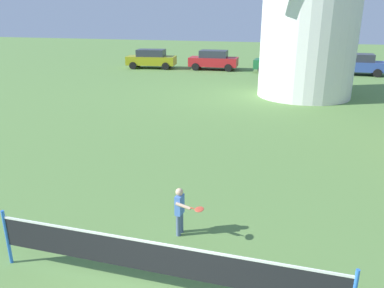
{
  "coord_description": "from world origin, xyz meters",
  "views": [
    {
      "loc": [
        1.69,
        -3.01,
        4.45
      ],
      "look_at": [
        -0.27,
        3.79,
        1.98
      ],
      "focal_mm": 35.3,
      "sensor_mm": 36.0,
      "label": 1
    }
  ],
  "objects_px": {
    "player_far": "(181,209)",
    "parked_car_blue": "(356,64)",
    "parked_car_mustard": "(151,59)",
    "parked_car_red": "(214,60)",
    "parked_car_green": "(283,62)",
    "tennis_net": "(158,258)"
  },
  "relations": [
    {
      "from": "player_far",
      "to": "parked_car_blue",
      "type": "height_order",
      "value": "parked_car_blue"
    },
    {
      "from": "parked_car_mustard",
      "to": "parked_car_blue",
      "type": "bearing_deg",
      "value": 3.42
    },
    {
      "from": "parked_car_red",
      "to": "parked_car_green",
      "type": "bearing_deg",
      "value": -2.48
    },
    {
      "from": "parked_car_mustard",
      "to": "player_far",
      "type": "bearing_deg",
      "value": -66.76
    },
    {
      "from": "parked_car_red",
      "to": "parked_car_green",
      "type": "xyz_separation_m",
      "value": [
        5.56,
        -0.24,
        0.0
      ]
    },
    {
      "from": "player_far",
      "to": "parked_car_blue",
      "type": "distance_m",
      "value": 25.25
    },
    {
      "from": "parked_car_green",
      "to": "player_far",
      "type": "bearing_deg",
      "value": -91.64
    },
    {
      "from": "parked_car_red",
      "to": "parked_car_blue",
      "type": "xyz_separation_m",
      "value": [
        10.92,
        0.35,
        0.0
      ]
    },
    {
      "from": "player_far",
      "to": "parked_car_green",
      "type": "xyz_separation_m",
      "value": [
        0.68,
        23.92,
        0.2
      ]
    },
    {
      "from": "parked_car_mustard",
      "to": "parked_car_green",
      "type": "xyz_separation_m",
      "value": [
        10.79,
        0.37,
        0.0
      ]
    },
    {
      "from": "tennis_net",
      "to": "parked_car_green",
      "type": "relative_size",
      "value": 1.38
    },
    {
      "from": "parked_car_red",
      "to": "parked_car_green",
      "type": "height_order",
      "value": "same"
    },
    {
      "from": "parked_car_mustard",
      "to": "parked_car_red",
      "type": "xyz_separation_m",
      "value": [
        5.23,
        0.61,
        -0.0
      ]
    },
    {
      "from": "player_far",
      "to": "parked_car_red",
      "type": "height_order",
      "value": "parked_car_red"
    },
    {
      "from": "parked_car_red",
      "to": "tennis_net",
      "type": "bearing_deg",
      "value": -78.97
    },
    {
      "from": "parked_car_blue",
      "to": "tennis_net",
      "type": "bearing_deg",
      "value": -102.56
    },
    {
      "from": "tennis_net",
      "to": "player_far",
      "type": "bearing_deg",
      "value": 95.92
    },
    {
      "from": "tennis_net",
      "to": "player_far",
      "type": "relative_size",
      "value": 5.63
    },
    {
      "from": "parked_car_mustard",
      "to": "parked_car_green",
      "type": "height_order",
      "value": "same"
    },
    {
      "from": "parked_car_green",
      "to": "parked_car_blue",
      "type": "height_order",
      "value": "same"
    },
    {
      "from": "parked_car_red",
      "to": "player_far",
      "type": "bearing_deg",
      "value": -78.59
    },
    {
      "from": "parked_car_green",
      "to": "parked_car_blue",
      "type": "xyz_separation_m",
      "value": [
        5.36,
        0.59,
        -0.0
      ]
    }
  ]
}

